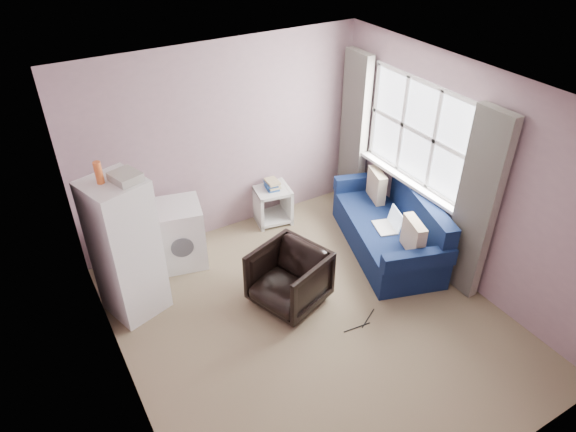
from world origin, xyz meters
name	(u,v)px	position (x,y,z in m)	size (l,w,h in m)	color
room	(317,225)	(0.02, 0.01, 1.25)	(3.84, 4.24, 2.54)	#837256
armchair	(289,276)	(-0.06, 0.39, 0.37)	(0.72, 0.67, 0.74)	black
fridge	(126,248)	(-1.55, 1.17, 0.81)	(0.69, 0.69, 1.82)	white
washing_machine	(179,233)	(-0.83, 1.69, 0.42)	(0.68, 0.68, 0.80)	white
side_table	(272,202)	(0.57, 1.91, 0.30)	(0.53, 0.53, 0.63)	silver
sofa	(392,228)	(1.55, 0.59, 0.31)	(1.38, 2.05, 0.84)	#101F49
window_dressing	(408,164)	(1.78, 0.70, 1.11)	(0.17, 2.62, 2.18)	white
floor_cables	(363,323)	(0.45, -0.31, 0.01)	(0.49, 0.17, 0.01)	black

